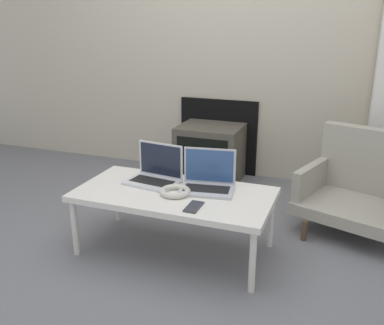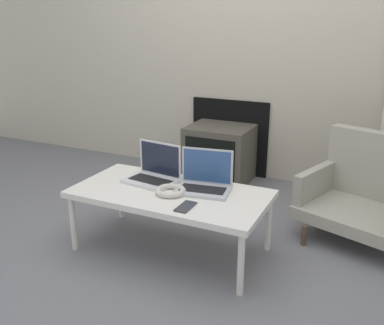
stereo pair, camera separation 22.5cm
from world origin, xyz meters
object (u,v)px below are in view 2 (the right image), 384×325
Objects in this scene: armchair at (368,191)px; tv at (220,154)px; headphones at (171,191)px; phone at (186,207)px; laptop_right at (204,181)px; laptop_left at (154,172)px.

tv is at bearing 175.95° from armchair.
tv reaches higher than headphones.
phone is at bearing -39.65° from headphones.
headphones is 0.22× the size of armchair.
tv is (-0.37, 1.42, -0.15)m from phone.
tv is at bearing 104.75° from phone.
phone is 0.18× the size of armchair.
laptop_right is 1.92× the size of headphones.
armchair is (1.23, -0.51, 0.06)m from tv.
headphones is 0.22m from phone.
armchair reaches higher than phone.
headphones is at bearing -124.56° from armchair.
headphones is 1.29m from armchair.
tv is 1.34m from armchair.
laptop_right is 2.31× the size of phone.
phone is at bearing -95.89° from laptop_right.
armchair is (0.88, 0.63, -0.14)m from laptop_right.
phone is 1.48m from tv.
laptop_left reaches higher than phone.
laptop_right reaches higher than headphones.
laptop_right is (0.34, -0.00, 0.00)m from laptop_left.
laptop_right reaches higher than phone.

